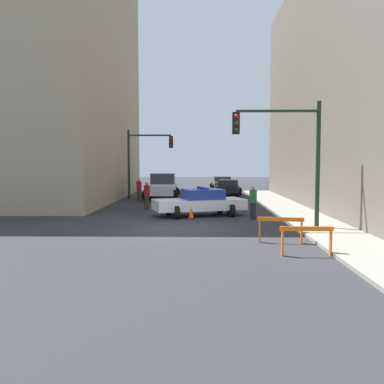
% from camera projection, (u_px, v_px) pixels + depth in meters
% --- Properties ---
extents(ground_plane, '(120.00, 120.00, 0.00)m').
position_uv_depth(ground_plane, '(176.00, 229.00, 18.09)').
color(ground_plane, '#2D2D33').
extents(sidewalk_right, '(2.40, 44.00, 0.12)m').
position_uv_depth(sidewalk_right, '(323.00, 228.00, 17.96)').
color(sidewalk_right, gray).
rests_on(sidewalk_right, ground_plane).
extents(building_corner_left, '(14.00, 20.00, 18.37)m').
position_uv_depth(building_corner_left, '(25.00, 76.00, 31.65)').
color(building_corner_left, tan).
rests_on(building_corner_left, ground_plane).
extents(traffic_light_near, '(3.64, 0.35, 5.20)m').
position_uv_depth(traffic_light_near, '(290.00, 145.00, 17.65)').
color(traffic_light_near, black).
rests_on(traffic_light_near, sidewalk_right).
extents(traffic_light_far, '(3.44, 0.35, 5.20)m').
position_uv_depth(traffic_light_far, '(143.00, 154.00, 32.15)').
color(traffic_light_far, black).
rests_on(traffic_light_far, ground_plane).
extents(police_car, '(5.04, 3.22, 1.52)m').
position_uv_depth(police_car, '(200.00, 202.00, 22.32)').
color(police_car, white).
rests_on(police_car, ground_plane).
extents(white_truck, '(2.67, 5.42, 1.90)m').
position_uv_depth(white_truck, '(162.00, 187.00, 32.86)').
color(white_truck, silver).
rests_on(white_truck, ground_plane).
extents(parked_car_near, '(2.55, 4.46, 1.31)m').
position_uv_depth(parked_car_near, '(228.00, 187.00, 35.88)').
color(parked_car_near, black).
rests_on(parked_car_near, ground_plane).
extents(parked_car_mid, '(2.41, 4.38, 1.31)m').
position_uv_depth(parked_car_mid, '(222.00, 183.00, 43.22)').
color(parked_car_mid, '#474C51').
rests_on(parked_car_mid, ground_plane).
extents(pedestrian_crossing, '(0.49, 0.49, 1.66)m').
position_uv_depth(pedestrian_crossing, '(147.00, 195.00, 25.04)').
color(pedestrian_crossing, '#382D23').
rests_on(pedestrian_crossing, ground_plane).
extents(pedestrian_corner, '(0.47, 0.47, 1.66)m').
position_uv_depth(pedestrian_corner, '(139.00, 190.00, 29.93)').
color(pedestrian_corner, '#382D23').
rests_on(pedestrian_corner, ground_plane).
extents(pedestrian_sidewalk, '(0.42, 0.42, 1.66)m').
position_uv_depth(pedestrian_sidewalk, '(253.00, 202.00, 20.95)').
color(pedestrian_sidewalk, black).
rests_on(pedestrian_sidewalk, ground_plane).
extents(barrier_front, '(1.60, 0.17, 0.90)m').
position_uv_depth(barrier_front, '(307.00, 236.00, 12.83)').
color(barrier_front, orange).
rests_on(barrier_front, ground_plane).
extents(barrier_mid, '(1.59, 0.33, 0.90)m').
position_uv_depth(barrier_mid, '(281.00, 225.00, 14.92)').
color(barrier_mid, orange).
rests_on(barrier_mid, ground_plane).
extents(traffic_cone, '(0.36, 0.36, 0.66)m').
position_uv_depth(traffic_cone, '(191.00, 212.00, 21.24)').
color(traffic_cone, black).
rests_on(traffic_cone, ground_plane).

